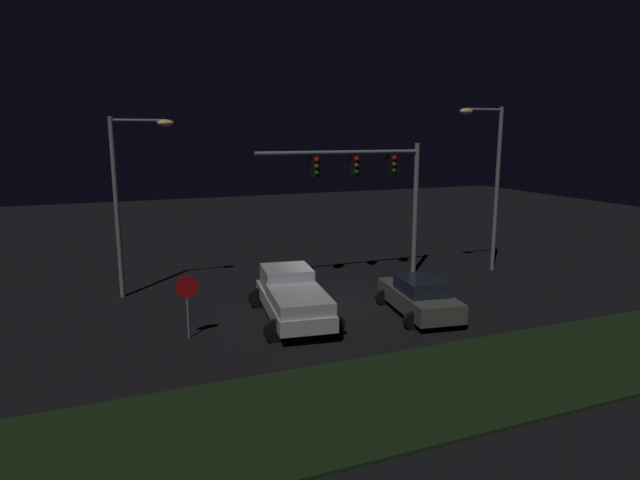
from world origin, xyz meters
The scene contains 8 objects.
ground_plane centered at (0.00, 0.00, 0.00)m, with size 80.00×80.00×0.00m, color black.
grass_median centered at (0.00, -8.00, 0.05)m, with size 26.93×5.01×0.10m, color black.
pickup_truck centered at (-1.65, -1.04, 1.00)m, with size 3.36×5.62×1.80m.
car_sedan centered at (3.12, -2.41, 0.74)m, with size 2.90×4.62×1.51m.
traffic_signal_gantry centered at (4.01, 3.37, 4.90)m, with size 8.32×0.56×6.50m.
street_lamp_left centered at (-6.92, 4.53, 4.86)m, with size 2.63×0.44×7.64m.
street_lamp_right centered at (10.05, 2.33, 5.18)m, with size 2.56×0.44×8.25m.
stop_sign centered at (-5.61, -1.54, 1.56)m, with size 0.76×0.08×2.23m.
Camera 1 is at (-8.25, -19.86, 6.99)m, focal length 30.77 mm.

